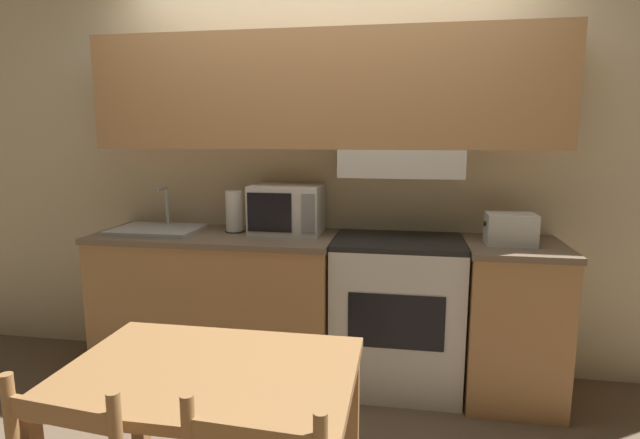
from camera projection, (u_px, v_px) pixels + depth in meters
name	position (u px, v px, depth m)	size (l,w,h in m)	color
ground_plane	(326.00, 360.00, 3.40)	(16.00, 16.00, 0.00)	brown
wall_back	(327.00, 137.00, 3.08)	(5.17, 0.38, 2.55)	beige
lower_counter_main	(217.00, 304.00, 3.15)	(1.48, 0.60, 0.91)	tan
lower_counter_right_stub	(511.00, 322.00, 2.86)	(0.54, 0.60, 0.91)	tan
stove_range	(396.00, 314.00, 2.99)	(0.75, 0.54, 0.91)	silver
microwave	(287.00, 209.00, 3.09)	(0.43, 0.33, 0.30)	silver
toaster	(510.00, 229.00, 2.76)	(0.27, 0.19, 0.17)	silver
sink_basin	(157.00, 229.00, 3.14)	(0.53, 0.39, 0.27)	#B7BABF
paper_towel_roll	(234.00, 212.00, 3.11)	(0.12, 0.12, 0.26)	black
dining_table	(211.00, 402.00, 1.67)	(0.96, 0.67, 0.75)	#9E7042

